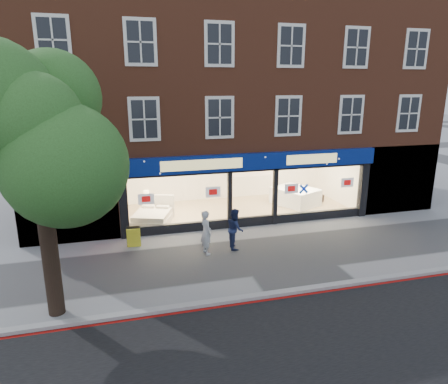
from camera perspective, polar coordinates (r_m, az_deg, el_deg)
name	(u,v)px	position (r m, az deg, el deg)	size (l,w,h in m)	color
ground	(278,252)	(15.29, 7.79, -8.56)	(120.00, 120.00, 0.00)	gray
kerb_line	(318,293)	(12.79, 13.28, -13.83)	(60.00, 0.10, 0.01)	#8C0A07
kerb_stone	(315,288)	(12.92, 12.87, -13.22)	(60.00, 0.25, 0.12)	gray
showroom_floor	(238,210)	(19.89, 1.98, -2.57)	(11.00, 4.50, 0.10)	tan
building	(229,72)	(20.55, 0.68, 16.75)	(19.00, 8.26, 10.30)	brown
street_tree	(32,134)	(10.89, -25.73, 7.46)	(4.00, 3.20, 6.60)	black
display_bed	(153,216)	(18.15, -10.11, -3.40)	(2.12, 2.32, 1.07)	beige
bedside_table	(147,207)	(19.53, -10.93, -2.19)	(0.45, 0.45, 0.55)	brown
mattress_stack	(295,196)	(20.87, 10.13, -0.60)	(2.42, 2.63, 0.84)	white
sofa	(306,198)	(21.11, 11.66, -0.89)	(1.92, 0.75, 0.56)	black
a_board	(134,237)	(15.87, -12.79, -6.31)	(0.53, 0.34, 0.81)	yellow
pedestrian_grey	(206,232)	(14.78, -2.58, -5.77)	(0.61, 0.40, 1.67)	#B3B6BB
pedestrian_blue	(235,229)	(15.27, 1.60, -5.24)	(0.77, 0.60, 1.57)	#192246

